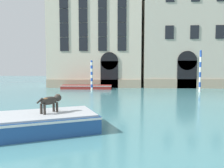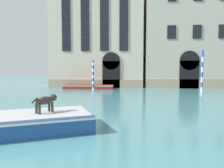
{
  "view_description": "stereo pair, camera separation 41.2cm",
  "coord_description": "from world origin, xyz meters",
  "px_view_note": "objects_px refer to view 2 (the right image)",
  "views": [
    {
      "loc": [
        5.83,
        -3.35,
        2.52
      ],
      "look_at": [
        4.95,
        13.94,
        1.2
      ],
      "focal_mm": 35.0,
      "sensor_mm": 36.0,
      "label": 1
    },
    {
      "loc": [
        6.24,
        -3.33,
        2.52
      ],
      "look_at": [
        4.95,
        13.94,
        1.2
      ],
      "focal_mm": 35.0,
      "sensor_mm": 36.0,
      "label": 2
    }
  ],
  "objects_px": {
    "mooring_pole_2": "(202,71)",
    "mooring_pole_0": "(93,75)",
    "boat_moored_near_palazzo": "(88,87)",
    "boat_foreground": "(11,123)",
    "dog_on_deck": "(46,101)"
  },
  "relations": [
    {
      "from": "dog_on_deck",
      "to": "mooring_pole_2",
      "type": "bearing_deg",
      "value": -0.55
    },
    {
      "from": "dog_on_deck",
      "to": "boat_moored_near_palazzo",
      "type": "distance_m",
      "value": 16.98
    },
    {
      "from": "boat_moored_near_palazzo",
      "to": "mooring_pole_2",
      "type": "height_order",
      "value": "mooring_pole_2"
    },
    {
      "from": "boat_foreground",
      "to": "dog_on_deck",
      "type": "relative_size",
      "value": 6.9
    },
    {
      "from": "mooring_pole_2",
      "to": "mooring_pole_0",
      "type": "bearing_deg",
      "value": 175.49
    },
    {
      "from": "mooring_pole_0",
      "to": "boat_foreground",
      "type": "bearing_deg",
      "value": -92.31
    },
    {
      "from": "dog_on_deck",
      "to": "mooring_pole_2",
      "type": "height_order",
      "value": "mooring_pole_2"
    },
    {
      "from": "boat_foreground",
      "to": "boat_moored_near_palazzo",
      "type": "relative_size",
      "value": 1.11
    },
    {
      "from": "boat_foreground",
      "to": "boat_moored_near_palazzo",
      "type": "distance_m",
      "value": 17.42
    },
    {
      "from": "boat_foreground",
      "to": "mooring_pole_0",
      "type": "bearing_deg",
      "value": 63.69
    },
    {
      "from": "boat_moored_near_palazzo",
      "to": "mooring_pole_0",
      "type": "height_order",
      "value": "mooring_pole_0"
    },
    {
      "from": "boat_foreground",
      "to": "mooring_pole_2",
      "type": "xyz_separation_m",
      "value": [
        11.87,
        14.72,
        1.77
      ]
    },
    {
      "from": "boat_moored_near_palazzo",
      "to": "mooring_pole_0",
      "type": "bearing_deg",
      "value": -64.91
    },
    {
      "from": "boat_moored_near_palazzo",
      "to": "mooring_pole_0",
      "type": "xyz_separation_m",
      "value": [
        0.88,
        -1.81,
        1.43
      ]
    },
    {
      "from": "mooring_pole_0",
      "to": "mooring_pole_2",
      "type": "distance_m",
      "value": 11.29
    }
  ]
}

